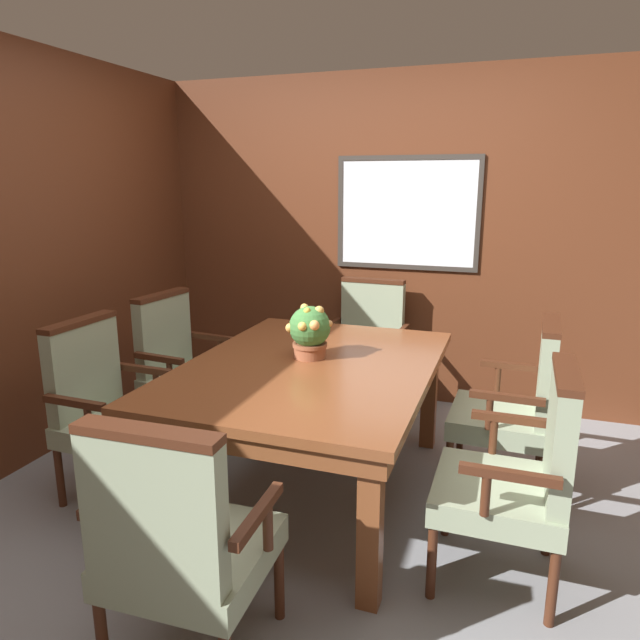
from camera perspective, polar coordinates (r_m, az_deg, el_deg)
name	(u,v)px	position (r m, az deg, el deg)	size (l,w,h in m)	color
ground_plane	(284,512)	(3.12, -3.57, -18.64)	(14.00, 14.00, 0.00)	gray
wall_back	(375,241)	(4.42, 5.56, 7.90)	(7.20, 0.08, 2.45)	#5B2D19
wall_left	(2,262)	(3.68, -29.20, 5.06)	(0.06, 7.20, 2.45)	#5B2D19
dining_table	(311,379)	(3.04, -0.93, -5.96)	(1.26, 1.73, 0.74)	brown
chair_left_far	(182,363)	(3.86, -13.66, -4.25)	(0.57, 0.60, 0.96)	#472314
chair_left_near	(107,405)	(3.29, -20.52, -7.93)	(0.53, 0.58, 0.96)	#472314
chair_head_far	(367,342)	(4.25, 4.71, -2.26)	(0.59, 0.54, 0.96)	#472314
chair_right_far	(517,402)	(3.29, 19.07, -7.80)	(0.54, 0.58, 0.96)	#472314
chair_right_near	(520,472)	(2.56, 19.38, -14.18)	(0.52, 0.57, 0.96)	#472314
chair_head_near	(180,540)	(2.09, -13.86, -20.56)	(0.58, 0.54, 0.96)	#472314
potted_plant	(310,331)	(3.07, -1.02, -1.10)	(0.24, 0.26, 0.29)	#9E5638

